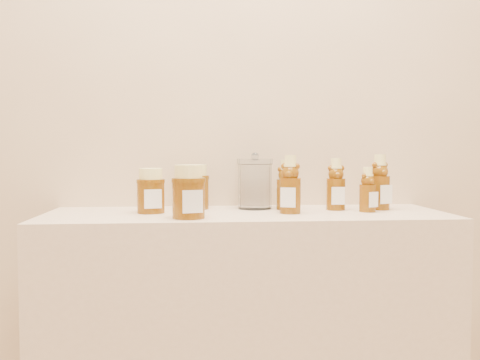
{
  "coord_description": "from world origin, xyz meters",
  "views": [
    {
      "loc": [
        -0.15,
        0.04,
        1.08
      ],
      "look_at": [
        -0.02,
        1.52,
        1.0
      ],
      "focal_mm": 38.0,
      "sensor_mm": 36.0,
      "label": 1
    }
  ],
  "objects_px": {
    "display_table": "(247,359)",
    "bear_bottle_front_left": "(290,180)",
    "bear_bottle_back_left": "(286,181)",
    "glass_canister": "(255,182)",
    "honey_jar_left": "(151,191)"
  },
  "relations": [
    {
      "from": "display_table",
      "to": "bear_bottle_front_left",
      "type": "relative_size",
      "value": 6.14
    },
    {
      "from": "bear_bottle_back_left",
      "to": "glass_canister",
      "type": "xyz_separation_m",
      "value": [
        -0.09,
        0.03,
        -0.0
      ]
    },
    {
      "from": "bear_bottle_back_left",
      "to": "display_table",
      "type": "bearing_deg",
      "value": -146.69
    },
    {
      "from": "display_table",
      "to": "bear_bottle_front_left",
      "type": "height_order",
      "value": "bear_bottle_front_left"
    },
    {
      "from": "honey_jar_left",
      "to": "glass_canister",
      "type": "relative_size",
      "value": 0.76
    },
    {
      "from": "honey_jar_left",
      "to": "glass_canister",
      "type": "height_order",
      "value": "glass_canister"
    },
    {
      "from": "display_table",
      "to": "bear_bottle_back_left",
      "type": "xyz_separation_m",
      "value": [
        0.13,
        0.07,
        0.54
      ]
    },
    {
      "from": "glass_canister",
      "to": "honey_jar_left",
      "type": "bearing_deg",
      "value": -165.32
    },
    {
      "from": "display_table",
      "to": "bear_bottle_back_left",
      "type": "relative_size",
      "value": 6.73
    },
    {
      "from": "bear_bottle_back_left",
      "to": "honey_jar_left",
      "type": "relative_size",
      "value": 1.34
    },
    {
      "from": "display_table",
      "to": "glass_canister",
      "type": "relative_size",
      "value": 6.86
    },
    {
      "from": "glass_canister",
      "to": "bear_bottle_back_left",
      "type": "bearing_deg",
      "value": -17.78
    },
    {
      "from": "bear_bottle_back_left",
      "to": "bear_bottle_front_left",
      "type": "distance_m",
      "value": 0.1
    },
    {
      "from": "bear_bottle_front_left",
      "to": "display_table",
      "type": "bearing_deg",
      "value": -169.42
    },
    {
      "from": "display_table",
      "to": "bear_bottle_back_left",
      "type": "height_order",
      "value": "bear_bottle_back_left"
    }
  ]
}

